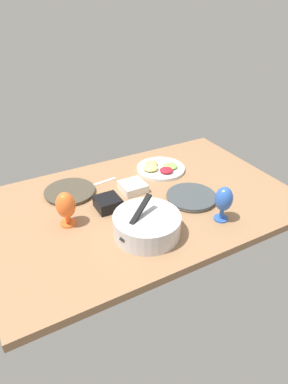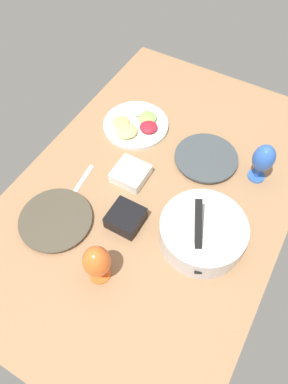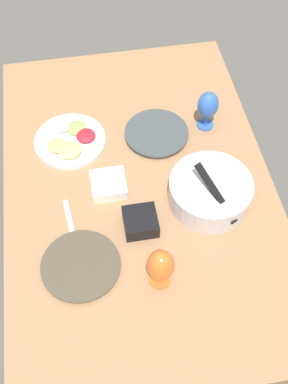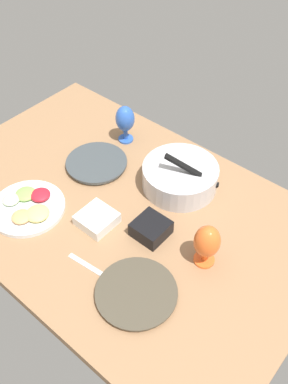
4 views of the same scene
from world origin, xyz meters
TOP-DOWN VIEW (x-y plane):
  - ground_plane at (0.00, 0.00)cm, footprint 160.00×104.00cm
  - dinner_plate_left at (-23.30, 11.44)cm, footprint 26.75×26.75cm
  - dinner_plate_right at (31.97, -25.50)cm, footprint 27.68×27.68cm
  - mixing_bowl at (11.67, 25.12)cm, footprint 31.41×31.00cm
  - fruit_platter at (-25.63, -24.28)cm, footprint 29.57×29.57cm
  - hurricane_glass_blue at (-25.63, 33.00)cm, footprint 8.67×8.67cm
  - hurricane_glass_orange at (41.22, 0.52)cm, footprint 9.26×9.26cm
  - square_bowl_white at (0.41, -11.71)cm, footprint 13.20×13.20cm
  - square_bowl_black at (19.08, -2.43)cm, footprint 12.12×12.12cm
  - fork_by_right_plate at (12.00, -27.95)cm, footprint 18.09×3.69cm

SIDE VIEW (x-z plane):
  - ground_plane at x=0.00cm, z-range -4.00..0.00cm
  - fork_by_right_plate at x=12.00cm, z-range 0.00..0.60cm
  - dinner_plate_right at x=31.97cm, z-range 0.04..2.06cm
  - dinner_plate_left at x=-23.30cm, z-range 0.05..2.51cm
  - fruit_platter at x=-25.63cm, z-range -0.65..3.89cm
  - square_bowl_white at x=0.41cm, z-range 0.26..4.83cm
  - square_bowl_black at x=19.08cm, z-range 0.35..6.44cm
  - mixing_bowl at x=11.67cm, z-range -3.49..14.48cm
  - hurricane_glass_orange at x=41.22cm, z-range 1.61..19.24cm
  - hurricane_glass_blue at x=-25.63cm, z-range 2.18..20.45cm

